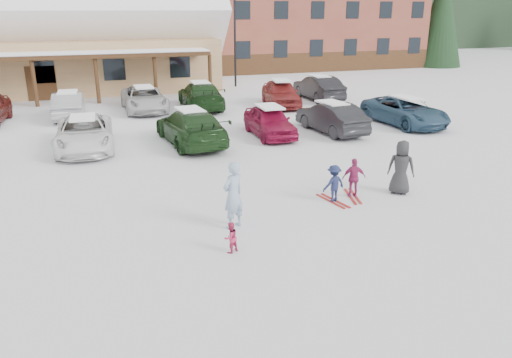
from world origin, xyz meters
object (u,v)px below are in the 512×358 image
object	(u,v)px
child_magenta	(354,178)
lamp_post	(235,34)
parked_car_5	(331,118)
toddler_red	(231,237)
parked_car_13	(318,88)
day_lodge	(10,34)
bystander_dark	(401,167)
parked_car_3	(191,127)
parked_car_9	(69,105)
parked_car_10	(144,99)
parked_car_11	(201,95)
child_navy	(334,184)
parked_car_6	(405,111)
adult_skier	(233,195)
parked_car_4	(269,121)
parked_car_2	(84,133)
parked_car_12	(281,93)

from	to	relation	value
child_magenta	lamp_post	bearing A→B (deg)	-83.12
lamp_post	parked_car_5	xyz separation A→B (m)	(0.29, -15.70, -3.14)
toddler_red	parked_car_13	size ratio (longest dim) A/B	0.17
day_lodge	bystander_dark	size ratio (longest dim) A/B	16.57
lamp_post	parked_car_3	xyz separation A→B (m)	(-6.54, -15.72, -3.09)
toddler_red	child_magenta	distance (m)	5.33
day_lodge	parked_car_13	distance (m)	21.89
day_lodge	parked_car_9	world-z (taller)	day_lodge
parked_car_10	parked_car_11	xyz separation A→B (m)	(3.27, -0.32, 0.08)
parked_car_13	parked_car_10	bearing A→B (deg)	-0.57
child_navy	parked_car_6	distance (m)	11.98
parked_car_13	parked_car_5	bearing A→B (deg)	67.15
toddler_red	bystander_dark	xyz separation A→B (m)	(6.30, 2.28, 0.48)
lamp_post	parked_car_3	bearing A→B (deg)	-112.60
child_magenta	parked_car_9	xyz separation A→B (m)	(-8.83, 15.46, 0.08)
parked_car_9	parked_car_11	distance (m)	7.39
adult_skier	parked_car_4	distance (m)	10.40
parked_car_5	parked_car_9	size ratio (longest dim) A/B	1.01
child_magenta	adult_skier	bearing A→B (deg)	28.02
adult_skier	parked_car_3	bearing A→B (deg)	-123.31
parked_car_10	parked_car_13	distance (m)	11.19
parked_car_2	parked_car_3	size ratio (longest dim) A/B	0.95
lamp_post	parked_car_13	distance (m)	8.64
lamp_post	child_magenta	xyz separation A→B (m)	(-2.93, -23.78, -3.23)
child_navy	bystander_dark	xyz separation A→B (m)	(2.36, -0.01, 0.29)
parked_car_4	parked_car_13	xyz separation A→B (m)	(6.31, 8.19, 0.07)
parked_car_11	day_lodge	bearing A→B (deg)	-41.84
day_lodge	adult_skier	xyz separation A→B (m)	(8.35, -27.88, -3.00)
toddler_red	parked_car_10	size ratio (longest dim) A/B	0.16
child_navy	parked_car_12	size ratio (longest dim) A/B	0.26
toddler_red	parked_car_11	world-z (taller)	parked_car_11
parked_car_2	parked_car_5	world-z (taller)	parked_car_5
parked_car_13	child_navy	bearing A→B (deg)	64.71
day_lodge	lamp_post	world-z (taller)	day_lodge
day_lodge	parked_car_4	world-z (taller)	day_lodge
child_magenta	parked_car_4	bearing A→B (deg)	-77.16
lamp_post	child_magenta	bearing A→B (deg)	-97.02
parked_car_3	parked_car_10	xyz separation A→B (m)	(-1.11, 8.22, -0.07)
parked_car_9	bystander_dark	bearing A→B (deg)	125.09
adult_skier	parked_car_2	world-z (taller)	adult_skier
parked_car_2	parked_car_11	distance (m)	9.92
adult_skier	child_navy	world-z (taller)	adult_skier
parked_car_5	parked_car_13	xyz separation A→B (m)	(3.25, 8.45, 0.05)
parked_car_10	bystander_dark	bearing A→B (deg)	-70.30
parked_car_12	parked_car_10	bearing A→B (deg)	-179.01
parked_car_2	parked_car_5	size ratio (longest dim) A/B	1.15
parked_car_12	lamp_post	bearing A→B (deg)	101.63
child_magenta	parked_car_12	distance (m)	15.52
toddler_red	parked_car_13	bearing A→B (deg)	-145.99
parked_car_9	parked_car_13	xyz separation A→B (m)	(15.29, 1.07, 0.05)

